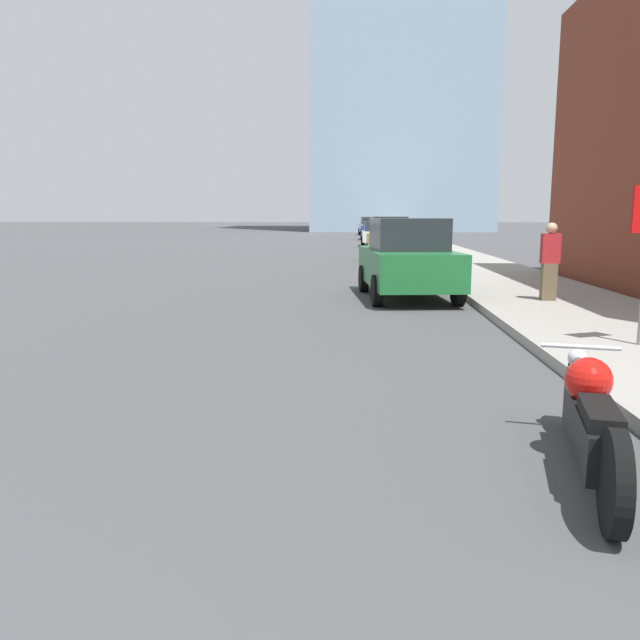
{
  "coord_description": "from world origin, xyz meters",
  "views": [
    {
      "loc": [
        2.48,
        0.49,
        1.84
      ],
      "look_at": [
        2.05,
        7.69,
        0.64
      ],
      "focal_mm": 35.0,
      "sensor_mm": 36.0,
      "label": 1
    }
  ],
  "objects_px": {
    "parked_car_blue": "(373,229)",
    "parked_car_white": "(377,234)",
    "parked_car_yellow": "(389,239)",
    "pedestrian": "(550,261)",
    "parked_car_silver": "(369,226)",
    "motorcycle": "(591,419)",
    "parked_car_green": "(408,259)"
  },
  "relations": [
    {
      "from": "parked_car_white",
      "to": "parked_car_silver",
      "type": "height_order",
      "value": "parked_car_silver"
    },
    {
      "from": "parked_car_yellow",
      "to": "parked_car_white",
      "type": "distance_m",
      "value": 12.43
    },
    {
      "from": "parked_car_yellow",
      "to": "pedestrian",
      "type": "distance_m",
      "value": 13.72
    },
    {
      "from": "parked_car_yellow",
      "to": "parked_car_blue",
      "type": "bearing_deg",
      "value": 88.34
    },
    {
      "from": "parked_car_yellow",
      "to": "parked_car_blue",
      "type": "distance_m",
      "value": 24.33
    },
    {
      "from": "motorcycle",
      "to": "parked_car_blue",
      "type": "height_order",
      "value": "parked_car_blue"
    },
    {
      "from": "parked_car_green",
      "to": "motorcycle",
      "type": "bearing_deg",
      "value": -92.53
    },
    {
      "from": "motorcycle",
      "to": "parked_car_white",
      "type": "bearing_deg",
      "value": 102.79
    },
    {
      "from": "motorcycle",
      "to": "parked_car_green",
      "type": "relative_size",
      "value": 0.58
    },
    {
      "from": "parked_car_blue",
      "to": "parked_car_green",
      "type": "bearing_deg",
      "value": -87.21
    },
    {
      "from": "parked_car_green",
      "to": "parked_car_silver",
      "type": "height_order",
      "value": "parked_car_green"
    },
    {
      "from": "parked_car_silver",
      "to": "parked_car_yellow",
      "type": "bearing_deg",
      "value": -94.02
    },
    {
      "from": "parked_car_blue",
      "to": "parked_car_white",
      "type": "bearing_deg",
      "value": -87.17
    },
    {
      "from": "parked_car_green",
      "to": "parked_car_white",
      "type": "distance_m",
      "value": 24.6
    },
    {
      "from": "motorcycle",
      "to": "parked_car_yellow",
      "type": "relative_size",
      "value": 0.56
    },
    {
      "from": "parked_car_green",
      "to": "parked_car_yellow",
      "type": "relative_size",
      "value": 0.97
    },
    {
      "from": "parked_car_yellow",
      "to": "parked_car_blue",
      "type": "xyz_separation_m",
      "value": [
        -0.08,
        24.33,
        -0.04
      ]
    },
    {
      "from": "motorcycle",
      "to": "pedestrian",
      "type": "xyz_separation_m",
      "value": [
        2.2,
        8.45,
        0.55
      ]
    },
    {
      "from": "parked_car_yellow",
      "to": "parked_car_silver",
      "type": "distance_m",
      "value": 36.45
    },
    {
      "from": "parked_car_green",
      "to": "parked_car_yellow",
      "type": "bearing_deg",
      "value": 83.38
    },
    {
      "from": "parked_car_yellow",
      "to": "pedestrian",
      "type": "height_order",
      "value": "parked_car_yellow"
    },
    {
      "from": "parked_car_green",
      "to": "pedestrian",
      "type": "height_order",
      "value": "parked_car_green"
    },
    {
      "from": "parked_car_white",
      "to": "parked_car_blue",
      "type": "relative_size",
      "value": 0.99
    },
    {
      "from": "motorcycle",
      "to": "parked_car_yellow",
      "type": "bearing_deg",
      "value": 102.99
    },
    {
      "from": "motorcycle",
      "to": "pedestrian",
      "type": "distance_m",
      "value": 8.75
    },
    {
      "from": "parked_car_blue",
      "to": "pedestrian",
      "type": "xyz_separation_m",
      "value": [
        2.67,
        -37.8,
        0.08
      ]
    },
    {
      "from": "parked_car_green",
      "to": "pedestrian",
      "type": "distance_m",
      "value": 3.05
    },
    {
      "from": "parked_car_silver",
      "to": "pedestrian",
      "type": "xyz_separation_m",
      "value": [
        2.78,
        -49.92,
        0.07
      ]
    },
    {
      "from": "motorcycle",
      "to": "parked_car_yellow",
      "type": "height_order",
      "value": "parked_car_yellow"
    },
    {
      "from": "motorcycle",
      "to": "parked_car_white",
      "type": "distance_m",
      "value": 34.35
    },
    {
      "from": "parked_car_silver",
      "to": "pedestrian",
      "type": "height_order",
      "value": "parked_car_silver"
    },
    {
      "from": "parked_car_yellow",
      "to": "pedestrian",
      "type": "xyz_separation_m",
      "value": [
        2.59,
        -13.47,
        0.05
      ]
    }
  ]
}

